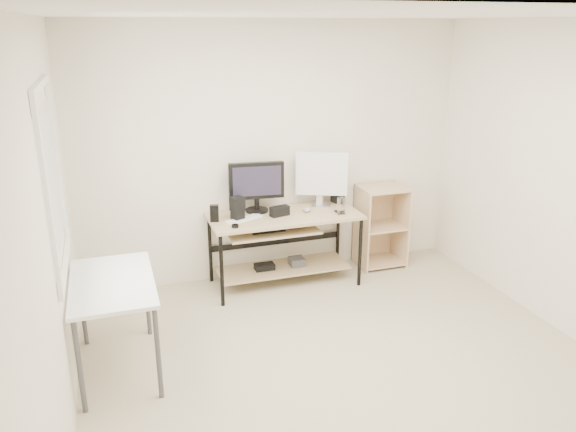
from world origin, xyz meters
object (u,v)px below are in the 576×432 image
Objects in this scene: side_table at (113,291)px; white_imac at (322,175)px; shelf_unit at (379,225)px; audio_controller at (215,213)px; desk at (282,234)px; black_monitor at (256,184)px.

side_table is 1.76× the size of white_imac.
shelf_unit reaches higher than side_table.
side_table is 1.46m from audio_controller.
desk is 0.57m from black_monitor.
audio_controller is at bearing 47.42° from side_table.
desk is 0.73m from audio_controller.
desk is 1.19m from shelf_unit.
desk is at bearing 32.65° from side_table.
black_monitor reaches higher than audio_controller.
black_monitor is (-1.38, 0.02, 0.59)m from shelf_unit.
desk is at bearing -172.23° from shelf_unit.
audio_controller is (-0.47, -0.17, -0.21)m from black_monitor.
white_imac reaches higher than black_monitor.
shelf_unit is (2.83, 1.22, -0.22)m from side_table.
desk is 2.64× the size of white_imac.
shelf_unit is 5.44× the size of audio_controller.
side_table is at bearing -127.72° from white_imac.
white_imac reaches higher than audio_controller.
audio_controller is (-0.67, 0.01, 0.29)m from desk.
audio_controller is (-1.15, -0.14, -0.25)m from white_imac.
side_table is (-1.65, -1.06, 0.13)m from desk.
desk is at bearing 15.00° from audio_controller.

